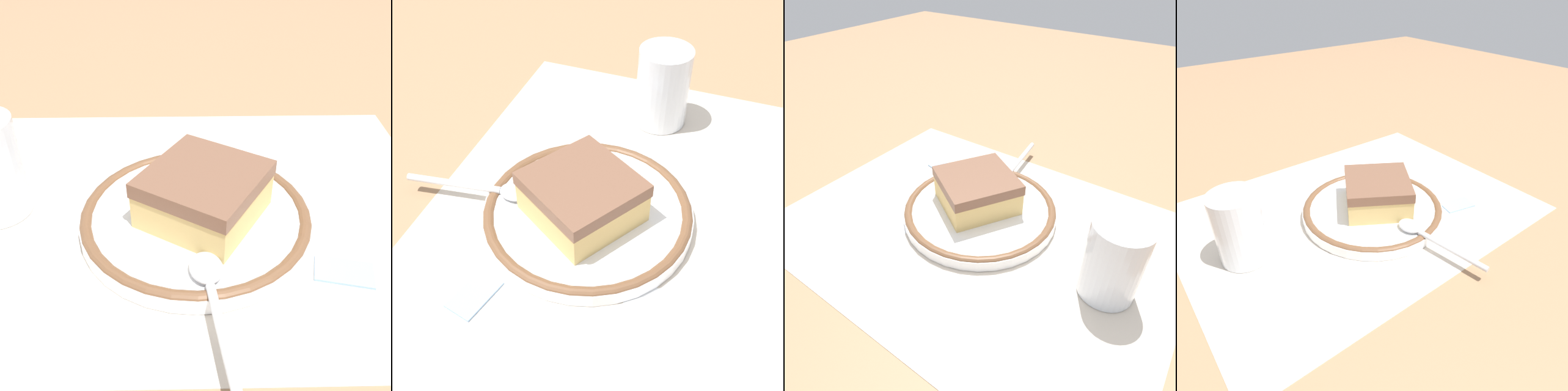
{
  "view_description": "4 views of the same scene",
  "coord_description": "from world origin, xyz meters",
  "views": [
    {
      "loc": [
        -0.01,
        0.37,
        0.3
      ],
      "look_at": [
        -0.01,
        0.03,
        0.04
      ],
      "focal_mm": 43.04,
      "sensor_mm": 36.0,
      "label": 1
    },
    {
      "loc": [
        -0.37,
        -0.1,
        0.41
      ],
      "look_at": [
        -0.01,
        0.03,
        0.04
      ],
      "focal_mm": 48.47,
      "sensor_mm": 36.0,
      "label": 2
    },
    {
      "loc": [
        0.21,
        -0.3,
        0.33
      ],
      "look_at": [
        -0.01,
        0.03,
        0.04
      ],
      "focal_mm": 32.48,
      "sensor_mm": 36.0,
      "label": 3
    },
    {
      "loc": [
        0.27,
        0.39,
        0.33
      ],
      "look_at": [
        -0.01,
        0.03,
        0.04
      ],
      "focal_mm": 32.81,
      "sensor_mm": 36.0,
      "label": 4
    }
  ],
  "objects": [
    {
      "name": "cake_slice",
      "position": [
        -0.02,
        0.03,
        0.04
      ],
      "size": [
        0.13,
        0.14,
        0.05
      ],
      "color": "#DBB76B",
      "rests_on": "plate"
    },
    {
      "name": "spoon",
      "position": [
        -0.03,
        0.13,
        0.02
      ],
      "size": [
        0.04,
        0.14,
        0.01
      ],
      "color": "silver",
      "rests_on": "plate"
    },
    {
      "name": "napkin",
      "position": [
        -0.12,
        -0.1,
        0.0
      ],
      "size": [
        0.12,
        0.13,
        0.0
      ],
      "primitive_type": "cube",
      "rotation": [
        0.0,
        0.0,
        4.89
      ],
      "color": "white",
      "rests_on": "placemat"
    },
    {
      "name": "placemat",
      "position": [
        0.0,
        0.0,
        0.0
      ],
      "size": [
        0.53,
        0.39,
        0.0
      ],
      "primitive_type": "cube",
      "color": "beige",
      "rests_on": "ground_plane"
    },
    {
      "name": "sugar_packet",
      "position": [
        -0.14,
        0.09,
        0.0
      ],
      "size": [
        0.06,
        0.04,
        0.01
      ],
      "primitive_type": "cube",
      "rotation": [
        0.0,
        0.0,
        6.06
      ],
      "color": "#8CB2E0",
      "rests_on": "placemat"
    },
    {
      "name": "ground_plane",
      "position": [
        0.0,
        0.0,
        0.0
      ],
      "size": [
        2.4,
        2.4,
        0.0
      ],
      "primitive_type": "plane",
      "color": "#9E7551"
    },
    {
      "name": "plate",
      "position": [
        -0.01,
        0.03,
        0.01
      ],
      "size": [
        0.22,
        0.22,
        0.02
      ],
      "color": "white",
      "rests_on": "placemat"
    }
  ]
}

